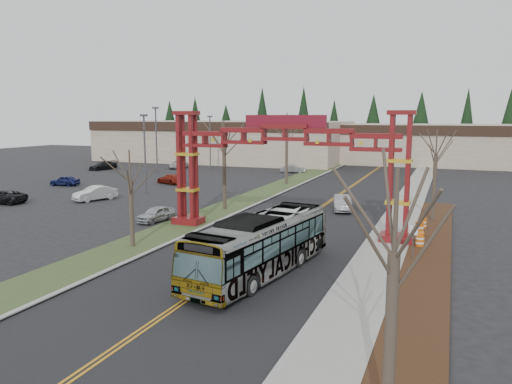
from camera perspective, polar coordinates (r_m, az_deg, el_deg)
The scene contains 35 objects.
ground at distance 21.39m, azimuth -12.63°, elevation -15.04°, with size 200.00×200.00×0.00m, color black.
road at distance 43.45m, azimuth 6.14°, elevation -2.66°, with size 12.00×110.00×0.02m, color black.
lane_line_left at distance 43.48m, azimuth 5.99°, elevation -2.63°, with size 0.12×100.00×0.01m, color #C58317.
lane_line_right at distance 43.41m, azimuth 6.29°, elevation -2.65°, with size 0.12×100.00×0.01m, color #C58317.
curb_right at distance 42.27m, azimuth 14.21°, elevation -3.11°, with size 0.30×110.00×0.15m, color #9E9D99.
sidewalk_right at distance 42.12m, azimuth 16.17°, elevation -3.23°, with size 2.60×110.00×0.14m, color gray.
landscape_strip at distance 27.46m, azimuth 18.61°, elevation -9.74°, with size 2.60×50.00×0.12m, color black.
grass_median at distance 46.16m, azimuth -3.48°, elevation -1.92°, with size 4.00×110.00×0.08m, color #324221.
curb_left at distance 45.41m, azimuth -1.37°, elevation -2.04°, with size 0.30×110.00×0.15m, color #9E9D99.
gateway_arch at distance 35.99m, azimuth 3.32°, elevation 4.62°, with size 18.20×1.60×8.90m.
retail_building_west at distance 97.34m, azimuth -3.59°, elevation 5.88°, with size 46.00×22.30×7.50m.
retail_building_east at distance 96.20m, azimuth 20.84°, elevation 5.15°, with size 38.00×20.30×7.00m.
conifer_treeline at distance 108.68m, azimuth 15.84°, elevation 7.30°, with size 116.10×5.60×13.00m.
transit_bus at distance 27.02m, azimuth 0.55°, elevation -6.08°, with size 2.76×11.78×3.28m, color #95969C.
silver_sedan at distance 45.87m, azimuth 9.84°, elevation -1.25°, with size 1.50×4.29×1.42m, color #A5A8AD.
parked_car_near_a at distance 41.45m, azimuth -11.36°, elevation -2.48°, with size 1.47×3.65×1.24m, color #AEB2B6.
parked_car_near_b at distance 53.31m, azimuth -17.92°, elevation -0.14°, with size 1.54×4.42×1.45m, color white.
parked_car_near_c at distance 55.00m, azimuth -27.08°, elevation -0.49°, with size 2.19×4.75×1.32m, color black.
parked_car_mid_a at distance 64.00m, azimuth -9.72°, elevation 1.48°, with size 1.74×4.28×1.24m, color maroon.
parked_car_mid_b at distance 65.81m, azimuth -21.02°, elevation 1.22°, with size 1.48×3.67×1.25m, color navy.
parked_car_far_a at distance 75.63m, azimuth 4.26°, elevation 2.67°, with size 1.29×3.71×1.22m, color #919398.
parked_car_far_b at distance 82.84m, azimuth -8.78°, elevation 3.16°, with size 2.24×4.86×1.35m, color silver.
parked_car_far_c at distance 83.38m, azimuth -17.10°, elevation 2.92°, with size 1.91×4.71×1.37m, color black.
bare_tree_median_near at distance 33.09m, azimuth -14.18°, elevation 1.32°, with size 2.93×2.93×6.39m.
bare_tree_median_mid at distance 45.25m, azimuth -3.67°, elevation 5.33°, with size 3.44×3.44×8.19m.
bare_tree_median_far at distance 62.25m, azimuth 3.54°, elevation 6.86°, with size 3.51×3.51×8.91m.
bare_tree_right_near at distance 12.88m, azimuth 15.51°, elevation -6.88°, with size 3.18×3.18×7.28m.
bare_tree_right_far at distance 42.51m, azimuth 19.87°, elevation 3.94°, with size 3.08×3.08×7.45m.
light_pole_near at distance 55.77m, azimuth -12.59°, elevation 4.90°, with size 0.76×0.38×8.71m.
light_pole_mid at distance 75.46m, azimuth -11.34°, elevation 6.37°, with size 0.85×0.43×9.81m.
light_pole_far at distance 79.84m, azimuth -5.27°, elevation 6.09°, with size 0.74×0.37×8.54m.
street_sign at distance 31.04m, azimuth 17.54°, elevation -4.75°, with size 0.48×0.12×2.13m.
barrel_south at distance 34.36m, azimuth 18.22°, elevation -5.27°, with size 0.54×0.54×1.00m.
barrel_mid at distance 37.29m, azimuth 18.15°, elevation -4.10°, with size 0.60×0.60×1.11m.
barrel_north at distance 39.88m, azimuth 18.55°, elevation -3.45°, with size 0.49×0.49×0.90m.
Camera 1 is at (11.20, -16.10, 8.54)m, focal length 35.00 mm.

